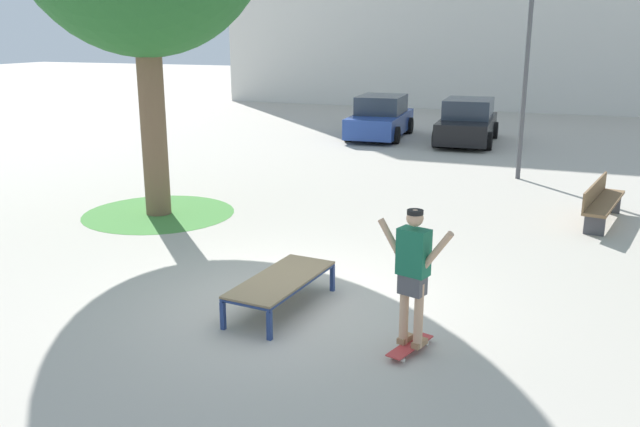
{
  "coord_description": "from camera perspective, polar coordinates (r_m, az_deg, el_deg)",
  "views": [
    {
      "loc": [
        3.64,
        -8.25,
        3.76
      ],
      "look_at": [
        0.02,
        1.18,
        1.0
      ],
      "focal_mm": 37.65,
      "sensor_mm": 36.0,
      "label": 1
    }
  ],
  "objects": [
    {
      "name": "ground_plane",
      "position": [
        9.77,
        -2.63,
        -7.36
      ],
      "size": [
        120.0,
        120.0,
        0.0
      ],
      "primitive_type": "plane",
      "color": "#B2AA9E"
    },
    {
      "name": "skate_box",
      "position": [
        9.34,
        -3.32,
        -5.74
      ],
      "size": [
        0.94,
        1.96,
        0.46
      ],
      "color": "navy",
      "rests_on": "ground"
    },
    {
      "name": "skateboard",
      "position": [
        8.33,
        7.66,
        -11.11
      ],
      "size": [
        0.43,
        0.82,
        0.09
      ],
      "color": "#B23333",
      "rests_on": "ground"
    },
    {
      "name": "skater",
      "position": [
        7.94,
        7.92,
        -4.66
      ],
      "size": [
        0.98,
        0.39,
        1.69
      ],
      "color": "tan",
      "rests_on": "skateboard"
    },
    {
      "name": "grass_patch_near_left",
      "position": [
        14.69,
        -13.52,
        0.03
      ],
      "size": [
        3.19,
        3.19,
        0.01
      ],
      "primitive_type": "cylinder",
      "color": "#47893D",
      "rests_on": "ground"
    },
    {
      "name": "car_blue",
      "position": [
        24.72,
        5.17,
        8.07
      ],
      "size": [
        2.11,
        4.3,
        1.5
      ],
      "color": "#28479E",
      "rests_on": "ground"
    },
    {
      "name": "car_black",
      "position": [
        23.92,
        12.42,
        7.54
      ],
      "size": [
        2.07,
        4.27,
        1.5
      ],
      "color": "black",
      "rests_on": "ground"
    },
    {
      "name": "park_bench",
      "position": [
        14.63,
        22.81,
        0.97
      ],
      "size": [
        0.87,
        2.44,
        0.83
      ],
      "color": "brown",
      "rests_on": "ground"
    },
    {
      "name": "light_post",
      "position": [
        18.05,
        17.38,
        14.81
      ],
      "size": [
        0.36,
        0.36,
        5.83
      ],
      "color": "#4C4C51",
      "rests_on": "ground"
    }
  ]
}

